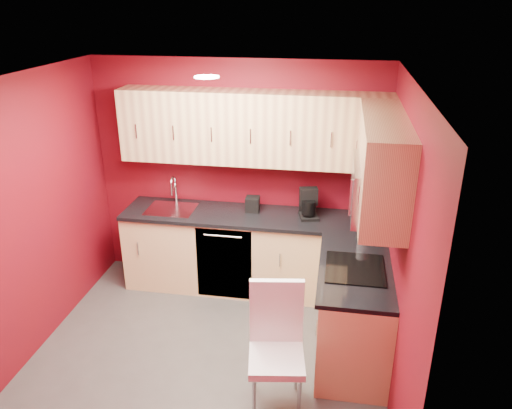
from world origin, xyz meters
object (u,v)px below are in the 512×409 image
(napkin_holder, at_px, (253,204))
(dining_chair, at_px, (277,352))
(coffee_maker, at_px, (309,204))
(paper_towel, at_px, (364,226))
(sink, at_px, (171,206))
(microwave, at_px, (377,189))

(napkin_holder, relative_size, dining_chair, 0.15)
(coffee_maker, distance_m, paper_towel, 0.68)
(sink, relative_size, dining_chair, 0.49)
(sink, relative_size, napkin_holder, 3.27)
(coffee_maker, xyz_separation_m, napkin_holder, (-0.62, 0.08, -0.08))
(paper_towel, relative_size, dining_chair, 0.24)
(napkin_holder, height_order, dining_chair, napkin_holder)
(microwave, bearing_deg, coffee_maker, 119.95)
(coffee_maker, relative_size, dining_chair, 0.29)
(microwave, bearing_deg, napkin_holder, 137.72)
(microwave, bearing_deg, sink, 154.40)
(napkin_holder, distance_m, dining_chair, 1.94)
(coffee_maker, relative_size, napkin_holder, 1.96)
(microwave, distance_m, sink, 2.43)
(sink, height_order, dining_chair, sink)
(dining_chair, bearing_deg, paper_towel, 55.16)
(coffee_maker, xyz_separation_m, dining_chair, (-0.11, -1.74, -0.54))
(sink, xyz_separation_m, paper_towel, (2.07, -0.37, 0.09))
(sink, xyz_separation_m, coffee_maker, (1.51, 0.01, 0.12))
(microwave, distance_m, paper_towel, 0.89)
(dining_chair, bearing_deg, napkin_holder, 96.94)
(napkin_holder, xyz_separation_m, paper_towel, (1.17, -0.46, 0.05))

